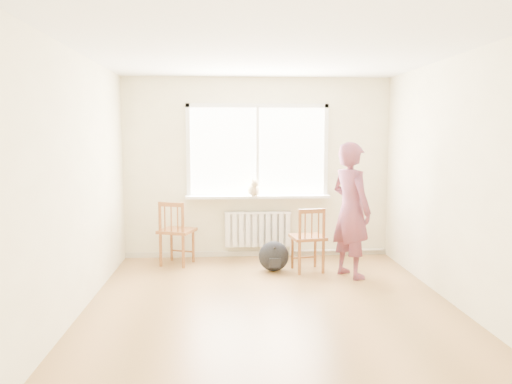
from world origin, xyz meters
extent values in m
plane|color=#A47543|center=(0.00, 0.00, 0.00)|extent=(4.50, 4.50, 0.00)
plane|color=white|center=(0.00, 0.00, 2.70)|extent=(4.50, 4.50, 0.00)
cube|color=#F2EBC1|center=(0.00, 2.25, 1.35)|extent=(4.00, 0.01, 2.70)
cube|color=white|center=(0.00, 2.23, 1.60)|extent=(2.00, 0.02, 1.30)
cube|color=white|center=(0.00, 2.21, 2.28)|extent=(2.12, 0.05, 0.06)
cube|color=white|center=(-1.03, 2.21, 1.60)|extent=(0.06, 0.05, 1.42)
cube|color=white|center=(1.03, 2.21, 1.60)|extent=(0.06, 0.05, 1.42)
cube|color=white|center=(0.00, 2.21, 1.60)|extent=(0.04, 0.05, 1.30)
cube|color=white|center=(0.00, 2.14, 0.93)|extent=(2.15, 0.22, 0.04)
cube|color=white|center=(0.00, 2.20, 0.43)|extent=(1.00, 0.02, 0.55)
cube|color=white|center=(0.00, 2.15, 0.43)|extent=(1.00, 0.10, 0.51)
cube|color=white|center=(0.00, 2.15, 0.69)|extent=(1.00, 0.12, 0.03)
cylinder|color=silver|center=(1.25, 2.19, 0.08)|extent=(1.40, 0.04, 0.04)
cube|color=beige|center=(0.00, 2.23, 0.04)|extent=(4.00, 0.03, 0.08)
cube|color=brown|center=(-1.18, 1.82, 0.49)|extent=(0.58, 0.56, 0.04)
cylinder|color=brown|center=(-0.96, 1.92, 0.24)|extent=(0.04, 0.04, 0.49)
cylinder|color=brown|center=(-1.28, 2.04, 0.24)|extent=(0.04, 0.04, 0.49)
cylinder|color=brown|center=(-1.08, 1.60, 0.24)|extent=(0.04, 0.04, 0.49)
cylinder|color=brown|center=(-1.40, 1.72, 0.24)|extent=(0.04, 0.04, 0.49)
cylinder|color=brown|center=(-1.08, 1.60, 0.46)|extent=(0.04, 0.04, 0.92)
cylinder|color=brown|center=(-1.40, 1.72, 0.46)|extent=(0.04, 0.04, 0.92)
cube|color=brown|center=(-1.24, 1.66, 0.89)|extent=(0.36, 0.16, 0.06)
cylinder|color=brown|center=(-1.15, 1.62, 0.69)|extent=(0.02, 0.02, 0.37)
cylinder|color=brown|center=(-1.24, 1.66, 0.69)|extent=(0.02, 0.02, 0.37)
cylinder|color=brown|center=(-1.33, 1.69, 0.69)|extent=(0.02, 0.02, 0.37)
cube|color=brown|center=(0.63, 1.36, 0.47)|extent=(0.49, 0.48, 0.04)
cylinder|color=brown|center=(0.77, 1.55, 0.23)|extent=(0.04, 0.04, 0.47)
cylinder|color=brown|center=(0.44, 1.50, 0.23)|extent=(0.04, 0.04, 0.47)
cylinder|color=brown|center=(0.82, 1.22, 0.23)|extent=(0.04, 0.04, 0.47)
cylinder|color=brown|center=(0.49, 1.17, 0.23)|extent=(0.04, 0.04, 0.47)
cylinder|color=brown|center=(0.82, 1.22, 0.44)|extent=(0.04, 0.04, 0.88)
cylinder|color=brown|center=(0.49, 1.17, 0.44)|extent=(0.04, 0.04, 0.88)
cube|color=brown|center=(0.65, 1.19, 0.85)|extent=(0.36, 0.09, 0.06)
cylinder|color=brown|center=(0.75, 1.21, 0.66)|extent=(0.02, 0.02, 0.35)
cylinder|color=brown|center=(0.65, 1.19, 0.66)|extent=(0.02, 0.02, 0.35)
cylinder|color=brown|center=(0.56, 1.18, 0.66)|extent=(0.02, 0.02, 0.35)
imported|color=#C24054|center=(1.14, 1.06, 0.88)|extent=(0.67, 0.76, 1.76)
ellipsoid|color=beige|center=(-0.07, 2.07, 1.05)|extent=(0.20, 0.28, 0.20)
sphere|color=beige|center=(-0.06, 1.94, 1.15)|extent=(0.11, 0.11, 0.11)
cone|color=beige|center=(-0.09, 1.94, 1.20)|extent=(0.04, 0.04, 0.04)
cone|color=beige|center=(-0.03, 1.95, 1.20)|extent=(0.04, 0.04, 0.04)
cylinder|color=beige|center=(-0.08, 2.21, 0.99)|extent=(0.04, 0.18, 0.02)
cylinder|color=beige|center=(-0.09, 1.97, 1.00)|extent=(0.02, 0.02, 0.10)
cylinder|color=beige|center=(-0.03, 1.97, 1.00)|extent=(0.02, 0.02, 0.10)
ellipsoid|color=black|center=(0.17, 1.37, 0.21)|extent=(0.41, 0.31, 0.41)
camera|label=1|loc=(-0.48, -5.24, 1.85)|focal=35.00mm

